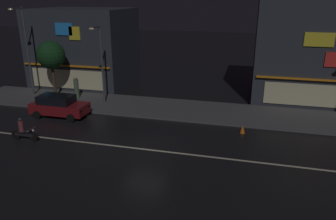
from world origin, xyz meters
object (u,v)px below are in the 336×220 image
(motorcycle_following, at_px, (23,131))
(traffic_cone, at_px, (242,129))
(parked_car_near_kerb, at_px, (59,106))
(streetlamp_mid, at_px, (100,58))
(streetlamp_west, at_px, (25,45))
(pedestrian_on_sidewalk, at_px, (76,88))

(motorcycle_following, height_order, traffic_cone, motorcycle_following)
(parked_car_near_kerb, bearing_deg, streetlamp_mid, -121.20)
(streetlamp_west, relative_size, streetlamp_mid, 1.20)
(streetlamp_west, bearing_deg, motorcycle_following, -56.83)
(parked_car_near_kerb, bearing_deg, streetlamp_west, -37.29)
(streetlamp_mid, bearing_deg, motorcycle_following, -103.17)
(streetlamp_west, xyz_separation_m, streetlamp_mid, (7.47, -0.69, -0.69))
(pedestrian_on_sidewalk, relative_size, traffic_cone, 3.51)
(traffic_cone, bearing_deg, streetlamp_mid, 164.66)
(streetlamp_west, distance_m, pedestrian_on_sidewalk, 5.79)
(pedestrian_on_sidewalk, distance_m, traffic_cone, 15.29)
(pedestrian_on_sidewalk, xyz_separation_m, motorcycle_following, (1.14, -8.82, -0.40))
(streetlamp_mid, height_order, motorcycle_following, streetlamp_mid)
(parked_car_near_kerb, bearing_deg, pedestrian_on_sidewalk, -78.05)
(streetlamp_mid, distance_m, motorcycle_following, 8.79)
(streetlamp_mid, height_order, traffic_cone, streetlamp_mid)
(traffic_cone, bearing_deg, motorcycle_following, -160.92)
(motorcycle_following, relative_size, traffic_cone, 3.45)
(parked_car_near_kerb, bearing_deg, motorcycle_following, 92.81)
(streetlamp_west, relative_size, motorcycle_following, 4.10)
(pedestrian_on_sidewalk, height_order, traffic_cone, pedestrian_on_sidewalk)
(streetlamp_west, height_order, traffic_cone, streetlamp_west)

